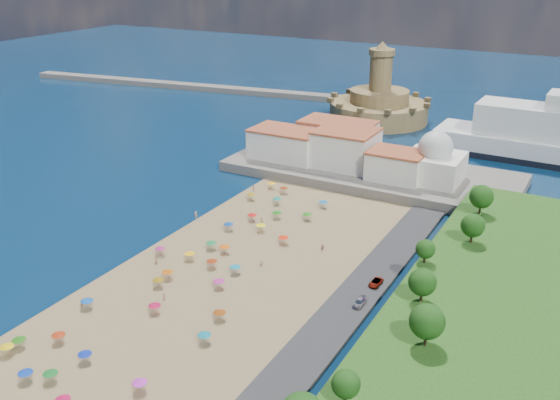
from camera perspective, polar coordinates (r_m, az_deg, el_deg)
The scene contains 11 objects.
ground at distance 142.19m, azimuth -6.32°, elevation -6.02°, with size 700.00×700.00×0.00m, color #071938.
terrace at distance 197.00m, azimuth 8.31°, elevation 2.53°, with size 90.00×36.00×3.00m, color #59544C.
jetty at distance 235.78m, azimuth 6.38°, elevation 5.82°, with size 18.00×70.00×2.40m, color #59544C.
breakwater at distance 320.77m, azimuth -6.92°, elevation 10.16°, with size 200.00×7.00×2.60m, color #59544C.
waterfront_buildings at distance 200.20m, azimuth 4.98°, elevation 4.92°, with size 57.00×29.00×11.00m.
domed_building at distance 187.20m, azimuth 13.93°, elevation 3.47°, with size 16.00×16.00×15.00m.
fortress at distance 261.50m, azimuth 9.02°, elevation 8.55°, with size 40.00×40.00×32.40m.
beach_parasols at distance 134.90m, azimuth -8.86°, elevation -6.78°, with size 31.78×117.73×2.20m.
beachgoers at distance 146.84m, azimuth -6.27°, elevation -4.56°, with size 38.94×99.86×1.89m.
parked_cars at distance 119.88m, azimuth 5.78°, elevation -11.07°, with size 2.12×54.60×1.31m.
hillside_trees at distance 112.35m, azimuth 11.80°, elevation -8.60°, with size 16.07×111.11×7.55m.
Camera 1 is at (73.83, -101.62, 66.65)m, focal length 40.00 mm.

